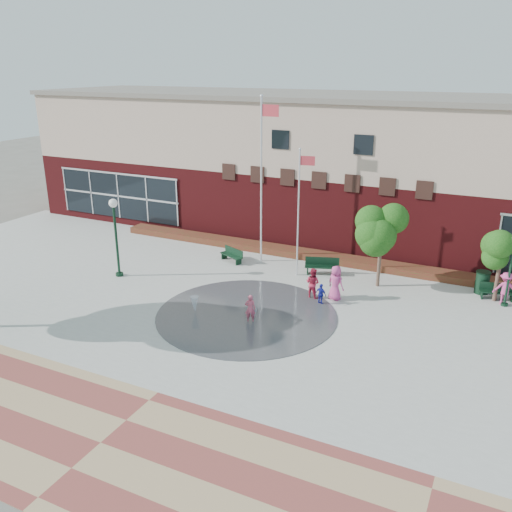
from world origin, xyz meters
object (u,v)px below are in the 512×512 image
at_px(flagpole_left, 262,173).
at_px(child_splash, 250,308).
at_px(trash_can, 482,282).
at_px(flagpole_right, 299,207).
at_px(bench_left, 232,258).

distance_m(flagpole_left, child_splash, 9.22).
relative_size(flagpole_left, trash_can, 8.01).
relative_size(flagpole_right, trash_can, 5.90).
relative_size(bench_left, child_splash, 1.26).
xyz_separation_m(flagpole_left, flagpole_right, (2.73, -1.18, -1.38)).
distance_m(flagpole_left, bench_left, 5.33).
bearing_deg(trash_can, bench_left, -173.94).
xyz_separation_m(bench_left, trash_can, (13.61, 1.44, 0.34)).
distance_m(flagpole_right, child_splash, 7.04).
bearing_deg(flagpole_right, flagpole_left, 146.17).
bearing_deg(flagpole_left, flagpole_right, -22.55).
relative_size(flagpole_right, child_splash, 5.26).
bearing_deg(flagpole_right, trash_can, 0.20).
bearing_deg(child_splash, trash_can, -160.22).
height_order(flagpole_right, child_splash, flagpole_right).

